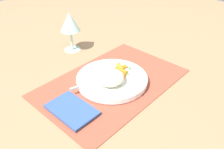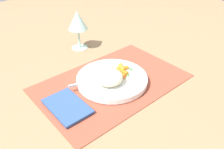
{
  "view_description": "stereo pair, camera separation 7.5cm",
  "coord_description": "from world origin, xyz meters",
  "views": [
    {
      "loc": [
        -0.48,
        -0.44,
        0.48
      ],
      "look_at": [
        0.0,
        0.0,
        0.03
      ],
      "focal_mm": 37.48,
      "sensor_mm": 36.0,
      "label": 1
    },
    {
      "loc": [
        -0.43,
        -0.5,
        0.48
      ],
      "look_at": [
        0.0,
        0.0,
        0.03
      ],
      "focal_mm": 37.48,
      "sensor_mm": 36.0,
      "label": 2
    }
  ],
  "objects": [
    {
      "name": "pea_scatter",
      "position": [
        0.04,
        0.0,
        0.03
      ],
      "size": [
        0.08,
        0.08,
        0.01
      ],
      "color": "green",
      "rests_on": "plate"
    },
    {
      "name": "napkin",
      "position": [
        -0.19,
        -0.01,
        0.01
      ],
      "size": [
        0.1,
        0.15,
        0.01
      ],
      "primitive_type": "cube",
      "rotation": [
        0.0,
        0.0,
        -0.0
      ],
      "color": "#33518C",
      "rests_on": "placemat"
    },
    {
      "name": "wine_glass",
      "position": [
        0.06,
        0.29,
        0.12
      ],
      "size": [
        0.08,
        0.08,
        0.16
      ],
      "color": "#B2E0CC",
      "rests_on": "ground_plane"
    },
    {
      "name": "rice_mound",
      "position": [
        -0.03,
        -0.02,
        0.05
      ],
      "size": [
        0.09,
        0.09,
        0.04
      ],
      "primitive_type": "ellipsoid",
      "color": "beige",
      "rests_on": "plate"
    },
    {
      "name": "placemat",
      "position": [
        0.0,
        0.0,
        0.0
      ],
      "size": [
        0.5,
        0.32,
        0.01
      ],
      "primitive_type": "cube",
      "color": "#9E4733",
      "rests_on": "ground_plane"
    },
    {
      "name": "fork",
      "position": [
        -0.03,
        0.01,
        0.03
      ],
      "size": [
        0.18,
        0.07,
        0.01
      ],
      "color": "silver",
      "rests_on": "plate"
    },
    {
      "name": "carrot_portion",
      "position": [
        0.04,
        -0.0,
        0.03
      ],
      "size": [
        0.06,
        0.07,
        0.02
      ],
      "color": "orange",
      "rests_on": "plate"
    },
    {
      "name": "ground_plane",
      "position": [
        0.0,
        0.0,
        0.0
      ],
      "size": [
        2.4,
        2.4,
        0.0
      ],
      "primitive_type": "plane",
      "color": "#997551"
    },
    {
      "name": "plate",
      "position": [
        0.0,
        0.0,
        0.02
      ],
      "size": [
        0.24,
        0.24,
        0.02
      ],
      "primitive_type": "cylinder",
      "color": "white",
      "rests_on": "placemat"
    }
  ]
}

